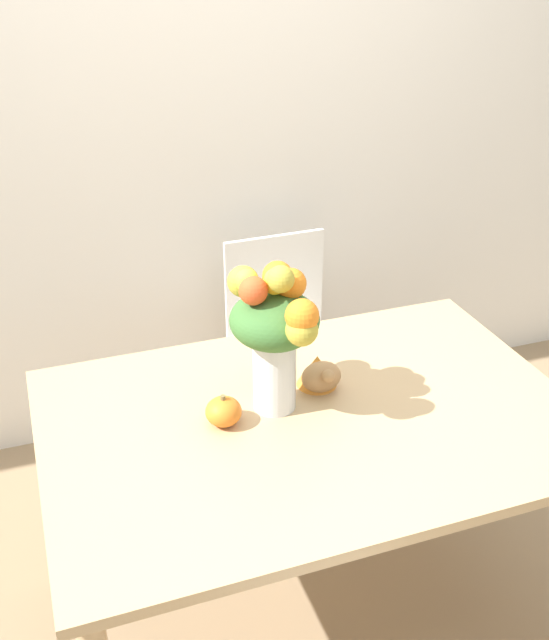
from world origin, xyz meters
name	(u,v)px	position (x,y,z in m)	size (l,w,h in m)	color
ground_plane	(306,616)	(0.00, 0.00, 0.00)	(12.00, 12.00, 0.00)	#8E7556
wall_back	(189,95)	(0.00, 1.22, 1.35)	(8.00, 0.06, 2.70)	white
dining_table	(311,444)	(0.00, 0.00, 0.67)	(1.39, 0.94, 0.76)	tan
flower_vase	(275,327)	(-0.08, 0.07, 1.01)	(0.23, 0.32, 0.42)	silver
pumpkin	(224,411)	(-0.23, 0.04, 0.80)	(0.09, 0.09, 0.09)	orange
turkey_figurine	(319,373)	(0.07, 0.12, 0.81)	(0.11, 0.15, 0.09)	#A87A4C
dining_chair_near_window	(287,346)	(0.25, 0.85, 0.45)	(0.43, 0.43, 0.86)	white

